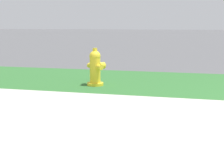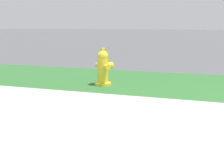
% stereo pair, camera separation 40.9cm
% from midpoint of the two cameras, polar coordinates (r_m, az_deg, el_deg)
% --- Properties ---
extents(fire_hydrant_by_grass_verge, '(0.34, 0.34, 0.65)m').
position_cam_midpoint_polar(fire_hydrant_by_grass_verge, '(5.39, -5.23, 1.20)').
color(fire_hydrant_by_grass_verge, yellow).
rests_on(fire_hydrant_by_grass_verge, ground).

